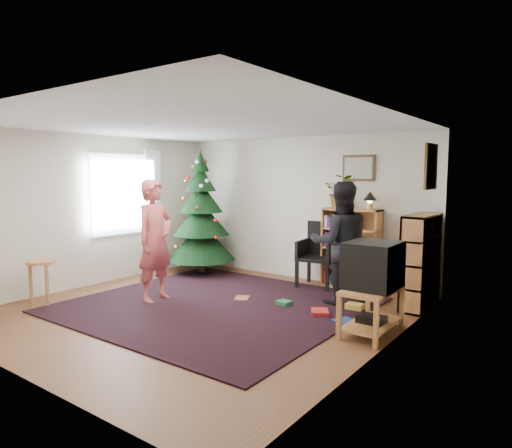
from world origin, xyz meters
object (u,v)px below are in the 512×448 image
Objects in this scene: bookshelf_right at (421,260)px; stool at (41,271)px; picture_right at (431,167)px; person_standing at (155,241)px; person_by_chair at (341,243)px; picture_back at (359,168)px; crt_tv at (373,265)px; potted_plant at (341,191)px; armchair at (321,251)px; tv_stand at (372,307)px; bookshelf_back at (351,248)px; table_lamp at (370,197)px; christmas_tree at (201,222)px.

bookshelf_right is 2.03× the size of stool.
picture_right is 0.34× the size of person_standing.
person_by_chair reaches higher than bookshelf_right.
bookshelf_right is at bearing -62.74° from person_standing.
picture_back reaches higher than bookshelf_right.
crt_tv is 1.12× the size of potted_plant.
armchair is 0.61× the size of person_by_chair.
bookshelf_right is at bearing 85.24° from tv_stand.
person_standing is 1.01× the size of person_by_chair.
person_standing is (-3.37, -1.77, -1.06)m from picture_right.
bookshelf_back is at bearing 121.01° from tv_stand.
picture_back reaches higher than table_lamp.
stool is 2.25× the size of table_lamp.
picture_back is at bearing 118.26° from crt_tv.
bookshelf_right is at bearing 126.75° from picture_right.
bookshelf_right is 2.38× the size of potted_plant.
picture_back is 0.52× the size of armchair.
tv_stand is (3.90, -1.31, -0.64)m from christmas_tree.
stool is (-4.22, -1.64, -0.32)m from crt_tv.
bookshelf_right is at bearing -24.58° from picture_back.
bookshelf_right is at bearing 171.83° from person_by_chair.
picture_right reaches higher than crt_tv.
potted_plant is at bearing 50.18° from stool.
crt_tv is (1.07, -1.99, -1.13)m from picture_back.
table_lamp is at bearing 151.06° from picture_right.
bookshelf_back is at bearing 8.11° from armchair.
person_standing is (0.79, -1.82, -0.07)m from christmas_tree.
picture_back reaches higher than stool.
picture_right reaches higher than picture_back.
picture_back is 0.31× the size of person_standing.
bookshelf_back is 2.16m from crt_tv.
picture_back reaches higher than crt_tv.
tv_stand is 1.37m from person_by_chair.
person_standing is at bearing -170.69° from tv_stand.
potted_plant reaches higher than table_lamp.
bookshelf_back reaches higher than stool.
person_by_chair is at bearing -61.62° from person_standing.
picture_right reaches higher than person_standing.
bookshelf_right is 1.49m from tv_stand.
picture_right reaches higher than table_lamp.
person_standing is 3.05m from potted_plant.
potted_plant reaches higher than crt_tv.
bookshelf_back and bookshelf_right have the same top height.
christmas_tree is 4.17m from tv_stand.
picture_back reaches higher than potted_plant.
potted_plant is 1.91× the size of table_lamp.
person_standing is (-2.04, -2.50, -1.06)m from picture_back.
christmas_tree is at bearing 161.41° from tv_stand.
person_standing is 6.23× the size of table_lamp.
bookshelf_back is 0.74× the size of person_by_chair.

